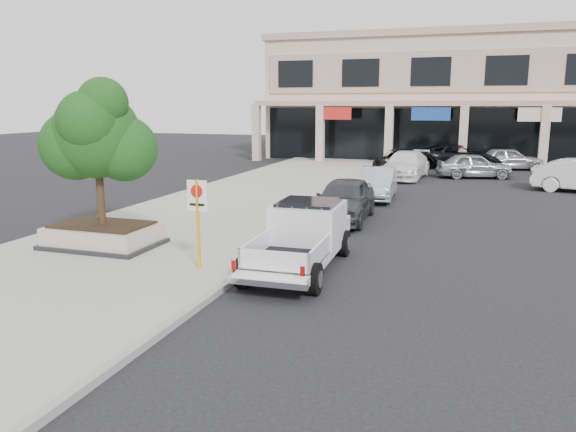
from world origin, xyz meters
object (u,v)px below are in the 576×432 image
(no_parking_sign, at_px, (198,212))
(curb_car_c, at_px, (405,165))
(curb_car_a, at_px, (344,199))
(lot_car_d, at_px, (458,156))
(planter, at_px, (103,235))
(lot_car_e, at_px, (509,159))
(pickup_truck, at_px, (299,239))
(planter_tree, at_px, (104,135))
(curb_car_d, at_px, (401,162))
(curb_car_b, at_px, (377,183))
(lot_car_a, at_px, (474,166))

(no_parking_sign, xyz_separation_m, curb_car_c, (2.67, 20.70, -0.86))
(curb_car_a, bearing_deg, lot_car_d, 77.74)
(planter, xyz_separation_m, lot_car_d, (9.22, 25.77, 0.32))
(no_parking_sign, height_order, curb_car_c, no_parking_sign)
(curb_car_a, distance_m, curb_car_c, 12.89)
(curb_car_a, bearing_deg, lot_car_e, 69.04)
(pickup_truck, bearing_deg, planter, 178.16)
(planter_tree, height_order, lot_car_e, planter_tree)
(curb_car_c, bearing_deg, curb_car_d, 110.23)
(lot_car_d, distance_m, lot_car_e, 3.19)
(pickup_truck, height_order, curb_car_a, pickup_truck)
(planter, height_order, lot_car_e, lot_car_e)
(planter, height_order, lot_car_d, lot_car_d)
(no_parking_sign, xyz_separation_m, curb_car_a, (1.99, 7.82, -0.84))
(planter_tree, height_order, curb_car_d, planter_tree)
(curb_car_d, bearing_deg, curb_car_a, -85.10)
(curb_car_a, height_order, curb_car_b, curb_car_a)
(planter_tree, distance_m, curb_car_c, 20.50)
(curb_car_a, bearing_deg, curb_car_b, 84.14)
(no_parking_sign, height_order, curb_car_a, no_parking_sign)
(no_parking_sign, height_order, lot_car_e, no_parking_sign)
(curb_car_d, relative_size, lot_car_d, 0.95)
(no_parking_sign, bearing_deg, lot_car_e, 72.45)
(lot_car_d, bearing_deg, curb_car_a, 165.19)
(pickup_truck, xyz_separation_m, lot_car_a, (4.18, 20.90, -0.12))
(curb_car_c, bearing_deg, lot_car_e, 52.59)
(planter_tree, distance_m, curb_car_b, 13.38)
(no_parking_sign, bearing_deg, pickup_truck, 28.04)
(planter, xyz_separation_m, lot_car_a, (10.28, 20.89, 0.25))
(curb_car_a, height_order, curb_car_d, curb_car_a)
(planter_tree, height_order, lot_car_a, planter_tree)
(curb_car_d, height_order, lot_car_e, curb_car_d)
(planter, distance_m, lot_car_d, 27.37)
(curb_car_c, bearing_deg, curb_car_a, -88.10)
(no_parking_sign, xyz_separation_m, curb_car_d, (2.15, 22.62, -0.87))
(planter, distance_m, curb_car_b, 13.31)
(curb_car_a, distance_m, lot_car_a, 14.98)
(planter, height_order, curb_car_b, curb_car_b)
(curb_car_b, xyz_separation_m, lot_car_a, (4.14, 9.08, 0.02))
(curb_car_a, bearing_deg, pickup_truck, -89.49)
(curb_car_d, relative_size, lot_car_e, 1.28)
(lot_car_d, bearing_deg, no_parking_sign, 163.98)
(no_parking_sign, relative_size, curb_car_c, 0.43)
(pickup_truck, relative_size, curb_car_d, 0.98)
(curb_car_b, relative_size, curb_car_d, 0.79)
(curb_car_b, bearing_deg, curb_car_c, 83.73)
(no_parking_sign, relative_size, curb_car_a, 0.49)
(lot_car_d, bearing_deg, lot_car_a, -172.50)
(curb_car_a, xyz_separation_m, curb_car_b, (0.34, 5.21, -0.08))
(curb_car_c, bearing_deg, curb_car_b, -87.63)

